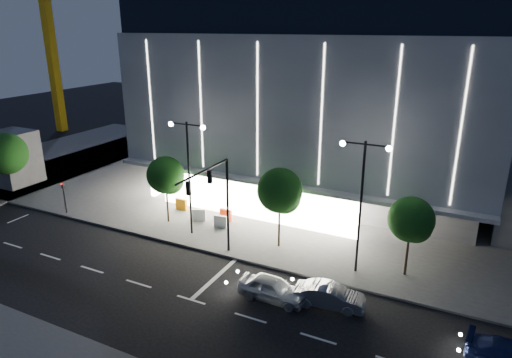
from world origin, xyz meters
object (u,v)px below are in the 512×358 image
Objects in this scene: street_lamp_west at (188,162)px; barrier_b at (199,215)px; traffic_mast at (216,193)px; barrier_d at (221,221)px; tree_left at (166,177)px; barrier_c at (226,215)px; tree_right at (411,222)px; car_second at (329,296)px; street_lamp_east at (362,189)px; ped_signal_far at (64,194)px; tree_mid at (280,193)px; barrier_a at (181,204)px; car_lead at (273,289)px.

street_lamp_west is 5.85m from barrier_b.
traffic_mast is 6.83m from barrier_d.
barrier_c is at bearing 28.04° from tree_left.
street_lamp_west reaches higher than tree_left.
barrier_b is at bearing 31.02° from tree_left.
barrier_c is at bearing 94.62° from barrier_d.
car_second is (-3.43, -5.44, -3.21)m from tree_right.
street_lamp_east is 8.18× the size of barrier_c.
barrier_c is (4.17, 2.22, -3.38)m from tree_left.
car_second is at bearing -11.56° from traffic_mast.
traffic_mast is at bearing -27.84° from tree_left.
tree_right is at bearing -0.59° from barrier_c.
tree_left is (-15.97, 1.02, -1.92)m from street_lamp_east.
tree_right is at bearing 17.02° from traffic_mast.
tree_right reaches higher than ped_signal_far.
tree_left is (9.03, 2.52, 2.15)m from ped_signal_far.
ped_signal_far is 0.49× the size of tree_mid.
barrier_a is at bearing 134.44° from street_lamp_west.
street_lamp_east reaches higher than barrier_b.
car_lead is (5.34, -2.59, -4.30)m from traffic_mast.
street_lamp_east reaches higher than barrier_c.
traffic_mast is 1.72× the size of car_second.
tree_left is 16.83m from car_second.
car_lead is at bearing -38.27° from barrier_c.
car_lead is at bearing -61.50° from barrier_b.
street_lamp_east reaches higher than ped_signal_far.
tree_right is (12.03, 3.68, -1.14)m from traffic_mast.
ped_signal_far is at bearing -174.86° from tree_right.
street_lamp_east reaches higher than tree_right.
ped_signal_far is 2.73× the size of barrier_c.
traffic_mast is at bearing -37.89° from barrier_a.
street_lamp_west reaches higher than ped_signal_far.
car_lead is 3.87× the size of barrier_d.
car_lead is at bearing -9.96° from ped_signal_far.
barrier_d is at bearing 48.65° from car_lead.
ped_signal_far is 24.80m from car_second.
street_lamp_west reaches higher than car_second.
barrier_a is 2.95m from barrier_b.
tree_left is 0.93× the size of tree_mid.
tree_right is at bearing -29.25° from barrier_b.
tree_left is 5.20× the size of barrier_d.
tree_mid reaches higher than barrier_b.
street_lamp_east reaches higher than traffic_mast.
barrier_b is (-10.17, 7.56, -0.08)m from car_lead.
street_lamp_west is 5.84m from barrier_d.
tree_mid reaches higher than tree_right.
car_lead reaches higher than barrier_c.
barrier_b is at bearing 170.52° from street_lamp_east.
tree_left is at bearing -173.86° from barrier_b.
tree_left reaches higher than barrier_d.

